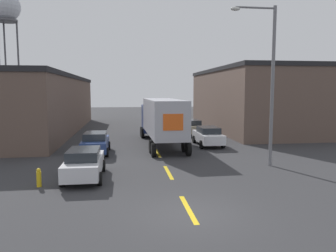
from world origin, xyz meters
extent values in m
plane|color=#333335|center=(0.00, 0.00, 0.00)|extent=(160.00, 160.00, 0.00)
cube|color=gold|center=(0.00, 0.58, 0.00)|extent=(0.20, 3.03, 0.01)
cube|color=gold|center=(0.00, 6.26, 0.00)|extent=(0.20, 3.03, 0.01)
cube|color=gold|center=(0.00, 11.94, 0.00)|extent=(0.20, 3.03, 0.01)
cube|color=brown|center=(-12.97, 26.13, 2.88)|extent=(10.93, 29.03, 5.75)
cube|color=#232326|center=(-12.97, 26.13, 5.95)|extent=(11.13, 29.23, 0.40)
cube|color=brown|center=(12.42, 24.85, 3.29)|extent=(9.83, 20.21, 6.58)
cube|color=#232326|center=(12.42, 24.85, 6.78)|extent=(10.03, 20.41, 0.40)
cube|color=navy|center=(0.54, 20.50, 1.80)|extent=(2.38, 2.70, 2.63)
cube|color=#A8A8B2|center=(0.69, 14.36, 2.44)|extent=(2.65, 9.10, 2.75)
cube|color=#E55619|center=(0.80, 9.82, 2.44)|extent=(1.34, 0.06, 1.10)
cylinder|color=black|center=(1.75, 20.86, 0.48)|extent=(0.30, 0.97, 0.96)
cylinder|color=black|center=(-0.68, 20.80, 0.48)|extent=(0.30, 0.97, 0.96)
cylinder|color=black|center=(1.78, 19.81, 0.48)|extent=(0.30, 0.97, 0.96)
cylinder|color=black|center=(-0.66, 19.75, 0.48)|extent=(0.30, 0.97, 0.96)
cylinder|color=black|center=(1.97, 12.07, 0.48)|extent=(0.30, 0.97, 0.96)
cylinder|color=black|center=(-0.47, 12.01, 0.48)|extent=(0.30, 0.97, 0.96)
cylinder|color=black|center=(2.00, 10.67, 0.48)|extent=(0.30, 0.97, 0.96)
cylinder|color=black|center=(-0.44, 10.61, 0.48)|extent=(0.30, 0.97, 0.96)
cube|color=silver|center=(4.44, 14.76, 0.69)|extent=(1.73, 4.41, 0.74)
cube|color=#23282D|center=(4.44, 14.63, 1.31)|extent=(1.52, 2.29, 0.49)
cylinder|color=black|center=(5.31, 16.13, 0.32)|extent=(0.22, 0.65, 0.65)
cylinder|color=black|center=(3.58, 16.13, 0.32)|extent=(0.22, 0.65, 0.65)
cylinder|color=black|center=(5.31, 13.39, 0.32)|extent=(0.22, 0.65, 0.65)
cylinder|color=black|center=(3.58, 13.39, 0.32)|extent=(0.22, 0.65, 0.65)
cube|color=navy|center=(-4.44, 12.39, 0.69)|extent=(1.73, 4.41, 0.74)
cube|color=#23282D|center=(-4.44, 12.26, 1.31)|extent=(1.52, 2.29, 0.49)
cylinder|color=black|center=(-3.58, 13.76, 0.32)|extent=(0.22, 0.65, 0.65)
cylinder|color=black|center=(-5.31, 13.76, 0.32)|extent=(0.22, 0.65, 0.65)
cylinder|color=black|center=(-3.58, 11.02, 0.32)|extent=(0.22, 0.65, 0.65)
cylinder|color=black|center=(-5.31, 11.02, 0.32)|extent=(0.22, 0.65, 0.65)
cube|color=silver|center=(-4.44, 5.60, 0.69)|extent=(1.73, 4.41, 0.74)
cube|color=#23282D|center=(-4.44, 5.47, 1.31)|extent=(1.52, 2.29, 0.49)
cylinder|color=black|center=(-3.58, 6.97, 0.32)|extent=(0.22, 0.65, 0.65)
cylinder|color=black|center=(-5.31, 6.97, 0.32)|extent=(0.22, 0.65, 0.65)
cylinder|color=black|center=(-3.58, 4.23, 0.32)|extent=(0.22, 0.65, 0.65)
cylinder|color=black|center=(-5.31, 4.23, 0.32)|extent=(0.22, 0.65, 0.65)
cube|color=tan|center=(4.44, 21.43, 0.69)|extent=(1.73, 4.41, 0.74)
cube|color=#23282D|center=(4.44, 21.30, 1.31)|extent=(1.52, 2.29, 0.49)
cylinder|color=black|center=(5.31, 22.80, 0.32)|extent=(0.22, 0.65, 0.65)
cylinder|color=black|center=(3.58, 22.80, 0.32)|extent=(0.22, 0.65, 0.65)
cylinder|color=black|center=(5.31, 20.06, 0.32)|extent=(0.22, 0.65, 0.65)
cylinder|color=black|center=(3.58, 20.06, 0.32)|extent=(0.22, 0.65, 0.65)
cylinder|color=#47474C|center=(-19.42, 45.82, 7.96)|extent=(0.28, 0.28, 15.93)
cylinder|color=#47474C|center=(-21.91, 47.25, 7.96)|extent=(0.28, 0.28, 15.93)
cylinder|color=#47474C|center=(-21.91, 44.38, 7.96)|extent=(0.28, 0.28, 15.93)
cylinder|color=#4C4C51|center=(-21.08, 45.82, 15.73)|extent=(3.60, 3.60, 0.30)
sphere|color=#B7BCC6|center=(-21.08, 45.82, 17.94)|extent=(4.74, 4.74, 4.74)
cylinder|color=slate|center=(6.30, 7.10, 4.67)|extent=(0.20, 0.20, 9.34)
cylinder|color=slate|center=(5.11, 7.10, 9.19)|extent=(2.36, 0.11, 0.11)
ellipsoid|color=silver|center=(3.93, 7.10, 9.09)|extent=(0.56, 0.32, 0.22)
cylinder|color=gold|center=(-6.38, 4.38, 0.36)|extent=(0.22, 0.22, 0.72)
sphere|color=gold|center=(-6.38, 4.38, 0.79)|extent=(0.20, 0.20, 0.20)
camera|label=1|loc=(-2.37, -11.27, 4.48)|focal=35.00mm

